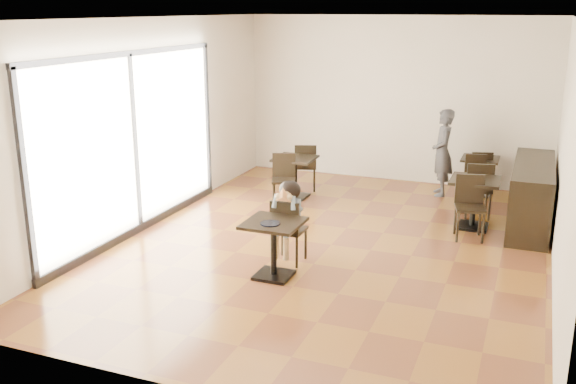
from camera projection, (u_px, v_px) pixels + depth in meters
The scene contains 23 objects.
floor at pixel (331, 245), 9.36m from camera, with size 6.00×8.00×0.01m, color brown.
ceiling at pixel (336, 18), 8.47m from camera, with size 6.00×8.00×0.01m, color silver.
wall_back at pixel (395, 100), 12.49m from camera, with size 6.00×0.01×3.20m, color beige.
wall_front at pixel (188, 224), 5.34m from camera, with size 6.00×0.01×3.20m, color beige.
wall_left at pixel (149, 123), 9.97m from camera, with size 0.01×8.00×3.20m, color beige.
wall_right at pixel (567, 155), 7.86m from camera, with size 0.01×8.00×3.20m, color beige.
storefront_window at pixel (133, 142), 9.57m from camera, with size 0.04×4.50×2.60m, color white.
child_table at pixel (274, 249), 8.16m from camera, with size 0.71×0.71×0.75m, color black, non-canonical shape.
child_chair at pixel (289, 230), 8.63m from camera, with size 0.40×0.40×0.90m, color black, non-canonical shape.
child at pixel (289, 222), 8.59m from camera, with size 0.40×0.56×1.13m, color gray, non-canonical shape.
plate at pixel (270, 223), 7.96m from camera, with size 0.25×0.25×0.02m, color black.
pizza_slice at pixel (284, 196), 8.31m from camera, with size 0.26×0.20×0.06m, color tan, non-canonical shape.
adult_patron at pixel (442, 153), 11.65m from camera, with size 0.58×0.38×1.59m, color #3B3A40.
cafe_table_mid at pixel (474, 203), 10.00m from camera, with size 0.75×0.75×0.79m, color black, non-canonical shape.
cafe_table_left at pixel (295, 177), 11.61m from camera, with size 0.70×0.70×0.74m, color black, non-canonical shape.
cafe_table_back at pixel (479, 176), 11.79m from camera, with size 0.66×0.66×0.69m, color black, non-canonical shape.
chair_mid_a at pixel (478, 189), 10.47m from camera, with size 0.43×0.43×0.95m, color black, non-canonical shape.
chair_mid_b at pixel (470, 208), 9.48m from camera, with size 0.43×0.43×0.95m, color black, non-canonical shape.
chair_left_a at pixel (305, 167), 12.08m from camera, with size 0.40×0.40×0.89m, color black, non-canonical shape.
chair_left_b at pixel (284, 181), 11.10m from camera, with size 0.40×0.40×0.89m, color black, non-canonical shape.
chair_back_a at pixel (479, 173), 11.77m from camera, with size 0.37×0.37×0.83m, color black, non-canonical shape.
chair_back_b at pixel (476, 179), 11.30m from camera, with size 0.37×0.37×0.83m, color black, non-canonical shape.
service_counter at pixel (531, 195), 10.08m from camera, with size 0.60×2.40×1.00m, color black.
Camera 1 is at (2.62, -8.40, 3.34)m, focal length 40.00 mm.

